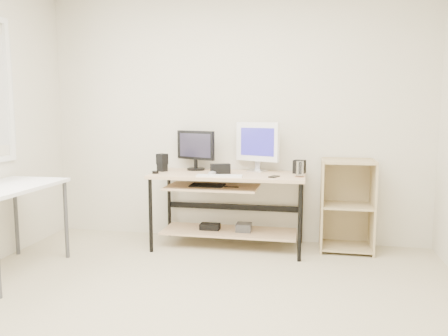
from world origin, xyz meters
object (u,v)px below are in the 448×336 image
shelf_unit (347,204)px  audio_controller (163,163)px  desk (226,194)px  black_monitor (196,148)px  side_table (5,195)px  white_imac (257,143)px

shelf_unit → audio_controller: 1.89m
desk → black_monitor: 0.60m
side_table → audio_controller: 1.51m
side_table → white_imac: 2.35m
side_table → black_monitor: size_ratio=2.32×
side_table → audio_controller: audio_controller is taller
white_imac → audio_controller: size_ratio=3.25×
side_table → white_imac: (1.94, 1.27, 0.37)m
side_table → white_imac: size_ratio=2.00×
black_monitor → audio_controller: (-0.32, -0.11, -0.16)m
audio_controller → white_imac: bearing=26.2°
desk → white_imac: 0.61m
desk → side_table: same height
shelf_unit → white_imac: 1.07m
audio_controller → black_monitor: bearing=38.3°
side_table → audio_controller: bearing=49.2°
black_monitor → white_imac: white_imac is taller
shelf_unit → black_monitor: (-1.53, 0.03, 0.53)m
desk → side_table: 1.97m
desk → shelf_unit: size_ratio=1.67×
desk → side_table: bearing=-147.3°
desk → white_imac: (0.29, 0.21, 0.50)m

